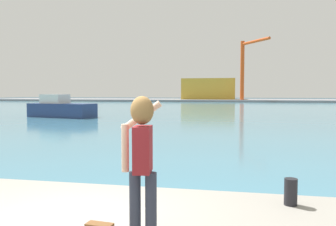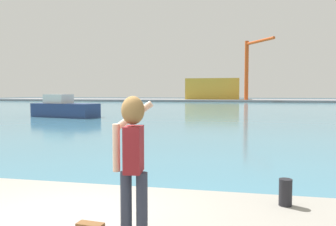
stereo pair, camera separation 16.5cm
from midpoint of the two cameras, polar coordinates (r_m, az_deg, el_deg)
name	(u,v)px [view 2 (the right image)]	position (r m, az deg, el deg)	size (l,w,h in m)	color
ground_plane	(225,108)	(54.15, 9.66, 0.86)	(220.00, 220.00, 0.00)	#334751
harbor_water	(225,107)	(56.15, 9.75, 0.96)	(140.00, 100.00, 0.02)	teal
far_shore_dock	(231,100)	(96.10, 10.70, 2.13)	(140.00, 20.00, 0.55)	gray
person_photographer	(133,152)	(4.09, -4.83, -6.60)	(0.53, 0.55, 1.74)	#2D3342
harbor_bollard	(285,192)	(5.77, 20.06, -12.50)	(0.20, 0.20, 0.42)	black
boat_moored	(64,109)	(34.62, -17.04, 0.73)	(7.12, 3.84, 2.23)	navy
warehouse_left	(213,89)	(97.90, 7.70, 4.05)	(14.77, 10.00, 5.85)	gold
port_crane	(250,63)	(88.89, 13.73, 8.18)	(6.60, 9.81, 15.15)	#D84C19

